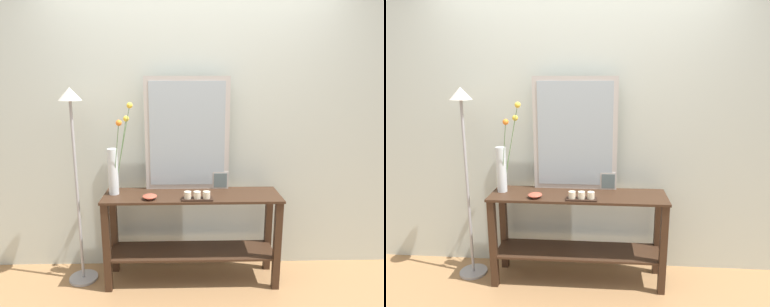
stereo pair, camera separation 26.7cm
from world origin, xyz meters
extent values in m
cube|color=#997047|center=(0.00, 0.00, -0.01)|extent=(7.00, 6.00, 0.02)
cube|color=beige|center=(0.00, 0.31, 1.35)|extent=(6.40, 0.08, 2.70)
cube|color=#382316|center=(0.00, 0.00, 0.76)|extent=(1.44, 0.37, 0.02)
cube|color=#382316|center=(0.00, 0.00, 0.26)|extent=(1.38, 0.33, 0.02)
cube|color=#382316|center=(-0.68, -0.15, 0.38)|extent=(0.06, 0.06, 0.75)
cube|color=#382316|center=(0.68, -0.15, 0.38)|extent=(0.06, 0.06, 0.75)
cube|color=#382316|center=(-0.68, 0.15, 0.38)|extent=(0.06, 0.06, 0.75)
cube|color=#382316|center=(0.68, 0.15, 0.38)|extent=(0.06, 0.06, 0.75)
cube|color=#B7B2AD|center=(-0.04, 0.16, 1.25)|extent=(0.71, 0.03, 0.95)
cube|color=#9EADB7|center=(-0.04, 0.14, 1.25)|extent=(0.63, 0.00, 0.87)
cylinder|color=silver|center=(-0.64, 0.03, 0.96)|extent=(0.08, 0.08, 0.38)
cylinder|color=#4C753D|center=(-0.60, -0.02, 1.08)|extent=(0.09, 0.11, 0.58)
sphere|color=orange|center=(-0.56, -0.07, 1.37)|extent=(0.05, 0.05, 0.05)
cylinder|color=#4C753D|center=(-0.58, 0.08, 1.09)|extent=(0.10, 0.10, 0.59)
sphere|color=yellow|center=(-0.54, 0.13, 1.38)|extent=(0.05, 0.05, 0.05)
cylinder|color=#4C753D|center=(-0.56, 0.05, 1.14)|extent=(0.15, 0.03, 0.70)
sphere|color=yellow|center=(-0.49, 0.06, 1.49)|extent=(0.05, 0.05, 0.05)
cube|color=black|center=(0.04, -0.13, 0.78)|extent=(0.24, 0.09, 0.01)
cylinder|color=beige|center=(-0.04, -0.13, 0.81)|extent=(0.06, 0.06, 0.05)
cylinder|color=beige|center=(0.04, -0.13, 0.81)|extent=(0.06, 0.06, 0.05)
cylinder|color=beige|center=(0.11, -0.13, 0.81)|extent=(0.06, 0.06, 0.05)
cube|color=#B7B2AD|center=(0.25, 0.15, 0.85)|extent=(0.14, 0.01, 0.15)
cube|color=slate|center=(0.25, 0.14, 0.85)|extent=(0.11, 0.00, 0.12)
cylinder|color=#B24C38|center=(-0.34, -0.11, 0.78)|extent=(0.05, 0.05, 0.01)
ellipsoid|color=#B24C38|center=(-0.34, -0.11, 0.79)|extent=(0.11, 0.11, 0.03)
cylinder|color=#9E9EA3|center=(-0.94, 0.02, 0.01)|extent=(0.24, 0.24, 0.02)
cylinder|color=#9E9EA3|center=(-0.94, 0.02, 0.78)|extent=(0.02, 0.02, 1.51)
cone|color=beige|center=(-0.94, 0.02, 1.58)|extent=(0.18, 0.18, 0.10)
camera|label=1|loc=(-0.07, -2.61, 1.69)|focal=31.39mm
camera|label=2|loc=(0.20, -2.60, 1.69)|focal=31.39mm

